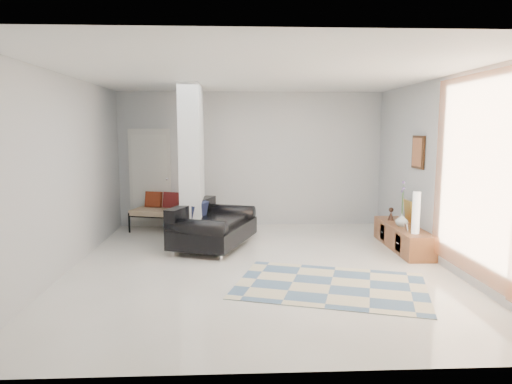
{
  "coord_description": "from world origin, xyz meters",
  "views": [
    {
      "loc": [
        -0.35,
        -6.58,
        2.04
      ],
      "look_at": [
        -0.0,
        0.6,
        1.04
      ],
      "focal_mm": 32.0,
      "sensor_mm": 36.0,
      "label": 1
    }
  ],
  "objects": [
    {
      "name": "floor",
      "position": [
        0.0,
        0.0,
        0.0
      ],
      "size": [
        6.0,
        6.0,
        0.0
      ],
      "primitive_type": "plane",
      "color": "beige",
      "rests_on": "ground"
    },
    {
      "name": "ceiling",
      "position": [
        0.0,
        0.0,
        2.8
      ],
      "size": [
        6.0,
        6.0,
        0.0
      ],
      "primitive_type": "plane",
      "rotation": [
        3.14,
        0.0,
        0.0
      ],
      "color": "white",
      "rests_on": "wall_back"
    },
    {
      "name": "wall_back",
      "position": [
        0.0,
        3.0,
        1.4
      ],
      "size": [
        6.0,
        0.0,
        6.0
      ],
      "primitive_type": "plane",
      "rotation": [
        1.57,
        0.0,
        0.0
      ],
      "color": "#B4B6B8",
      "rests_on": "ground"
    },
    {
      "name": "wall_front",
      "position": [
        0.0,
        -3.0,
        1.4
      ],
      "size": [
        6.0,
        0.0,
        6.0
      ],
      "primitive_type": "plane",
      "rotation": [
        -1.57,
        0.0,
        0.0
      ],
      "color": "#B4B6B8",
      "rests_on": "ground"
    },
    {
      "name": "wall_left",
      "position": [
        -2.75,
        0.0,
        1.4
      ],
      "size": [
        0.0,
        6.0,
        6.0
      ],
      "primitive_type": "plane",
      "rotation": [
        1.57,
        0.0,
        1.57
      ],
      "color": "#B4B6B8",
      "rests_on": "ground"
    },
    {
      "name": "wall_right",
      "position": [
        2.75,
        0.0,
        1.4
      ],
      "size": [
        0.0,
        6.0,
        6.0
      ],
      "primitive_type": "plane",
      "rotation": [
        1.57,
        0.0,
        -1.57
      ],
      "color": "#B4B6B8",
      "rests_on": "ground"
    },
    {
      "name": "partition_column",
      "position": [
        -1.1,
        1.6,
        1.4
      ],
      "size": [
        0.35,
        1.2,
        2.8
      ],
      "primitive_type": "cube",
      "color": "silver",
      "rests_on": "floor"
    },
    {
      "name": "hallway_door",
      "position": [
        -2.1,
        2.96,
        1.02
      ],
      "size": [
        0.85,
        0.06,
        2.04
      ],
      "primitive_type": "cube",
      "color": "silver",
      "rests_on": "floor"
    },
    {
      "name": "curtain",
      "position": [
        2.67,
        -1.15,
        1.45
      ],
      "size": [
        0.0,
        2.55,
        2.55
      ],
      "primitive_type": "plane",
      "rotation": [
        1.57,
        0.0,
        1.57
      ],
      "color": "#D46D37",
      "rests_on": "wall_right"
    },
    {
      "name": "wall_art",
      "position": [
        2.72,
        0.9,
        1.65
      ],
      "size": [
        0.04,
        0.45,
        0.55
      ],
      "primitive_type": "cube",
      "color": "#39200F",
      "rests_on": "wall_right"
    },
    {
      "name": "media_console",
      "position": [
        2.52,
        0.9,
        0.2
      ],
      "size": [
        0.45,
        1.77,
        0.8
      ],
      "color": "brown",
      "rests_on": "floor"
    },
    {
      "name": "loveseat",
      "position": [
        -0.77,
        1.22,
        0.35
      ],
      "size": [
        1.55,
        1.98,
        0.76
      ],
      "rotation": [
        0.0,
        0.0,
        -0.35
      ],
      "color": "silver",
      "rests_on": "floor"
    },
    {
      "name": "daybed",
      "position": [
        -1.54,
        2.48,
        0.42
      ],
      "size": [
        1.84,
        1.16,
        0.77
      ],
      "rotation": [
        0.0,
        0.0,
        -0.28
      ],
      "color": "black",
      "rests_on": "floor"
    },
    {
      "name": "area_rug",
      "position": [
        0.9,
        -0.9,
        0.01
      ],
      "size": [
        2.79,
        2.25,
        0.01
      ],
      "primitive_type": "cube",
      "rotation": [
        0.0,
        0.0,
        -0.3
      ],
      "color": "beige",
      "rests_on": "floor"
    },
    {
      "name": "cylinder_lamp",
      "position": [
        2.5,
        0.33,
        0.73
      ],
      "size": [
        0.12,
        0.12,
        0.66
      ],
      "primitive_type": "cylinder",
      "color": "white",
      "rests_on": "media_console"
    },
    {
      "name": "bronze_figurine",
      "position": [
        2.47,
        1.38,
        0.51
      ],
      "size": [
        0.12,
        0.12,
        0.23
      ],
      "primitive_type": null,
      "rotation": [
        0.0,
        0.0,
        -0.06
      ],
      "color": "#341F17",
      "rests_on": "media_console"
    },
    {
      "name": "vase",
      "position": [
        2.47,
        0.84,
        0.51
      ],
      "size": [
        0.23,
        0.23,
        0.22
      ],
      "primitive_type": "imported",
      "rotation": [
        0.0,
        0.0,
        -0.11
      ],
      "color": "silver",
      "rests_on": "media_console"
    }
  ]
}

